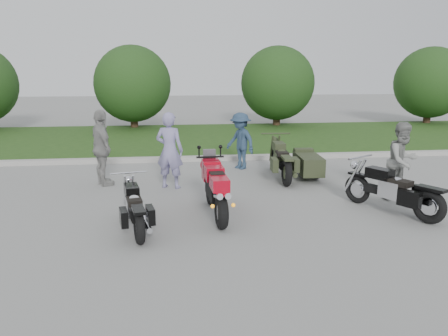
{
  "coord_description": "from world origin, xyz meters",
  "views": [
    {
      "loc": [
        -1.13,
        -7.83,
        2.95
      ],
      "look_at": [
        -0.05,
        1.43,
        0.8
      ],
      "focal_mm": 35.0,
      "sensor_mm": 36.0,
      "label": 1
    }
  ],
  "objects": [
    {
      "name": "tree_mid_right",
      "position": [
        4.0,
        13.5,
        2.19
      ],
      "size": [
        3.6,
        3.6,
        4.0
      ],
      "color": "#3F2B1C",
      "rests_on": "ground"
    },
    {
      "name": "person_grey",
      "position": [
        4.01,
        1.31,
        0.88
      ],
      "size": [
        1.03,
        0.91,
        1.77
      ],
      "primitive_type": "imported",
      "rotation": [
        0.0,
        0.0,
        0.32
      ],
      "color": "gray",
      "rests_on": "ground"
    },
    {
      "name": "cruiser_sidecar",
      "position": [
        2.16,
        3.37,
        0.44
      ],
      "size": [
        1.25,
        2.43,
        0.93
      ],
      "rotation": [
        0.0,
        0.0,
        -0.06
      ],
      "color": "black",
      "rests_on": "ground"
    },
    {
      "name": "grass_strip",
      "position": [
        0.0,
        10.15,
        0.07
      ],
      "size": [
        60.0,
        8.0,
        0.14
      ],
      "primitive_type": "cube",
      "color": "#3B6221",
      "rests_on": "ground"
    },
    {
      "name": "person_back",
      "position": [
        -2.94,
        3.3,
        0.97
      ],
      "size": [
        0.92,
        1.23,
        1.94
      ],
      "primitive_type": "imported",
      "rotation": [
        0.0,
        0.0,
        2.02
      ],
      "color": "gray",
      "rests_on": "ground"
    },
    {
      "name": "person_denim",
      "position": [
        0.82,
        4.75,
        0.84
      ],
      "size": [
        1.12,
        1.24,
        1.67
      ],
      "primitive_type": "imported",
      "rotation": [
        0.0,
        0.0,
        -0.97
      ],
      "color": "navy",
      "rests_on": "ground"
    },
    {
      "name": "cruiser_right",
      "position": [
        3.36,
        0.29,
        0.45
      ],
      "size": [
        1.29,
        2.06,
        0.89
      ],
      "rotation": [
        0.0,
        0.0,
        0.53
      ],
      "color": "black",
      "rests_on": "ground"
    },
    {
      "name": "tree_mid_left",
      "position": [
        -3.0,
        13.5,
        2.19
      ],
      "size": [
        3.6,
        3.6,
        4.0
      ],
      "color": "#3F2B1C",
      "rests_on": "ground"
    },
    {
      "name": "cruiser_left",
      "position": [
        -1.88,
        -0.08,
        0.4
      ],
      "size": [
        0.61,
        2.02,
        0.79
      ],
      "rotation": [
        0.0,
        0.0,
        0.2
      ],
      "color": "black",
      "rests_on": "ground"
    },
    {
      "name": "person_stripe",
      "position": [
        -1.24,
        2.85,
        0.95
      ],
      "size": [
        0.81,
        0.67,
        1.9
      ],
      "primitive_type": "imported",
      "rotation": [
        0.0,
        0.0,
        2.78
      ],
      "color": "#8782B1",
      "rests_on": "ground"
    },
    {
      "name": "ground",
      "position": [
        0.0,
        0.0,
        0.0
      ],
      "size": [
        80.0,
        80.0,
        0.0
      ],
      "primitive_type": "plane",
      "color": "gray",
      "rests_on": "ground"
    },
    {
      "name": "curb",
      "position": [
        0.0,
        6.0,
        0.07
      ],
      "size": [
        60.0,
        0.3,
        0.15
      ],
      "primitive_type": "cube",
      "color": "#A6A39C",
      "rests_on": "ground"
    },
    {
      "name": "sportbike_red",
      "position": [
        -0.33,
        0.55,
        0.61
      ],
      "size": [
        0.43,
        2.19,
        1.04
      ],
      "rotation": [
        0.0,
        0.0,
        0.06
      ],
      "color": "black",
      "rests_on": "ground"
    },
    {
      "name": "tree_far_right",
      "position": [
        12.0,
        13.5,
        2.19
      ],
      "size": [
        3.6,
        3.6,
        4.0
      ],
      "color": "#3F2B1C",
      "rests_on": "ground"
    }
  ]
}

